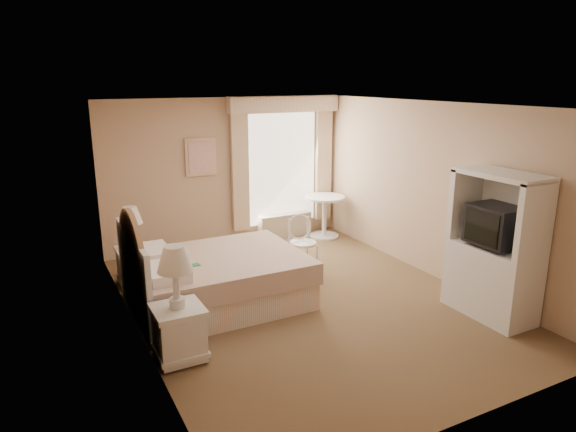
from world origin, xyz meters
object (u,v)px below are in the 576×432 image
bed (211,279)px  armoire (494,258)px  nightstand_near (178,318)px  cafe_chair (301,238)px  nightstand_far (133,256)px  round_table (324,210)px

bed → armoire: bearing=-31.9°
bed → armoire: size_ratio=1.21×
bed → nightstand_near: size_ratio=1.77×
nightstand_near → cafe_chair: 2.92m
nightstand_far → cafe_chair: size_ratio=1.32×
bed → nightstand_far: bearing=121.7°
nightstand_near → armoire: 3.73m
round_table → armoire: (0.14, -3.65, 0.23)m
nightstand_near → nightstand_far: (-0.00, 2.27, -0.04)m
nightstand_far → cafe_chair: nightstand_far is taller
nightstand_near → armoire: size_ratio=0.68×
nightstand_far → round_table: (3.51, 0.66, 0.09)m
bed → armoire: 3.47m
bed → nightstand_near: (-0.72, -1.11, 0.10)m
nightstand_near → armoire: armoire is taller
nightstand_far → round_table: size_ratio=1.45×
bed → round_table: bearing=33.2°
bed → round_table: 3.34m
nightstand_far → cafe_chair: bearing=-13.4°
nightstand_far → nightstand_near: bearing=-90.0°
bed → nightstand_near: bed is taller
armoire → nightstand_near: bearing=168.9°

